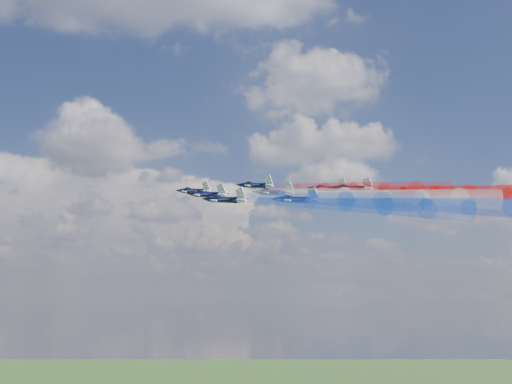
{
  "coord_description": "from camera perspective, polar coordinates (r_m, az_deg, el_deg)",
  "views": [
    {
      "loc": [
        -9.94,
        -175.25,
        99.5
      ],
      "look_at": [
        -3.24,
        -15.96,
        125.93
      ],
      "focal_mm": 44.12,
      "sensor_mm": 36.0,
      "label": 1
    }
  ],
  "objects": [
    {
      "name": "jet_center_third",
      "position": [
        158.27,
        1.64,
        -0.03
      ],
      "size": [
        17.27,
        17.17,
        7.28
      ],
      "primitive_type": null,
      "rotation": [
        0.13,
        -0.2,
        0.87
      ],
      "color": "black"
    },
    {
      "name": "jet_outer_left",
      "position": [
        141.0,
        -2.83,
        -0.7
      ],
      "size": [
        17.27,
        17.17,
        7.28
      ],
      "primitive_type": null,
      "rotation": [
        0.13,
        -0.2,
        0.87
      ],
      "color": "black"
    },
    {
      "name": "trail_outer_right",
      "position": [
        163.0,
        15.88,
        0.1
      ],
      "size": [
        41.17,
        34.88,
        11.28
      ],
      "primitive_type": null,
      "rotation": [
        0.13,
        -0.2,
        0.87
      ],
      "color": "red"
    },
    {
      "name": "jet_inner_left",
      "position": [
        156.12,
        -4.41,
        -0.22
      ],
      "size": [
        17.27,
        17.17,
        7.28
      ],
      "primitive_type": null,
      "rotation": [
        0.13,
        -0.2,
        0.87
      ],
      "color": "black"
    },
    {
      "name": "jet_rear_right",
      "position": [
        160.85,
        8.64,
        0.33
      ],
      "size": [
        17.27,
        17.17,
        7.28
      ],
      "primitive_type": null,
      "rotation": [
        0.13,
        -0.2,
        0.87
      ],
      "color": "black"
    },
    {
      "name": "trail_outer_left",
      "position": [
        123.82,
        8.13,
        -1.15
      ],
      "size": [
        41.17,
        34.88,
        11.28
      ],
      "primitive_type": null,
      "rotation": [
        0.13,
        -0.2,
        0.87
      ],
      "color": "blue"
    },
    {
      "name": "trail_inner_left",
      "position": [
        137.95,
        5.18,
        -0.57
      ],
      "size": [
        41.17,
        34.88,
        11.28
      ],
      "primitive_type": null,
      "rotation": [
        0.13,
        -0.2,
        0.87
      ],
      "color": "blue"
    },
    {
      "name": "trail_lead",
      "position": [
        155.94,
        2.66,
        -0.18
      ],
      "size": [
        41.17,
        34.88,
        11.28
      ],
      "primitive_type": null,
      "rotation": [
        0.13,
        -0.2,
        0.87
      ],
      "color": "white"
    },
    {
      "name": "trail_inner_right",
      "position": [
        158.91,
        8.81,
        0.41
      ],
      "size": [
        41.17,
        34.88,
        11.28
      ],
      "primitive_type": null,
      "rotation": [
        0.13,
        -0.2,
        0.87
      ],
      "color": "red"
    },
    {
      "name": "trail_rear_right",
      "position": [
        148.92,
        19.07,
        0.07
      ],
      "size": [
        41.17,
        34.88,
        11.28
      ],
      "primitive_type": null,
      "rotation": [
        0.13,
        -0.2,
        0.87
      ],
      "color": "red"
    },
    {
      "name": "jet_inner_right",
      "position": [
        175.31,
        -0.04,
        0.62
      ],
      "size": [
        17.27,
        17.17,
        7.28
      ],
      "primitive_type": null,
      "rotation": [
        0.13,
        -0.2,
        0.87
      ],
      "color": "black"
    },
    {
      "name": "jet_lead",
      "position": [
        174.89,
        -5.65,
        0.09
      ],
      "size": [
        17.27,
        17.17,
        7.28
      ],
      "primitive_type": null,
      "rotation": [
        0.13,
        -0.2,
        0.87
      ],
      "color": "black"
    },
    {
      "name": "jet_outer_right",
      "position": [
        176.21,
        6.56,
        0.34
      ],
      "size": [
        17.27,
        17.17,
        7.28
      ],
      "primitive_type": null,
      "rotation": [
        0.13,
        -0.2,
        0.87
      ],
      "color": "black"
    },
    {
      "name": "jet_rear_left",
      "position": [
        141.87,
        3.66,
        -0.7
      ],
      "size": [
        17.27,
        17.17,
        7.28
      ],
      "primitive_type": null,
      "rotation": [
        0.13,
        -0.2,
        0.87
      ],
      "color": "black"
    },
    {
      "name": "trail_rear_left",
      "position": [
        127.8,
        15.21,
        -1.12
      ],
      "size": [
        41.17,
        34.88,
        11.28
      ],
      "primitive_type": null,
      "rotation": [
        0.13,
        -0.2,
        0.87
      ],
      "color": "blue"
    },
    {
      "name": "trail_center_third",
      "position": [
        142.91,
        11.71,
        -0.33
      ],
      "size": [
        41.17,
        34.88,
        11.28
      ],
      "primitive_type": null,
      "rotation": [
        0.13,
        -0.2,
        0.87
      ],
      "color": "white"
    }
  ]
}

